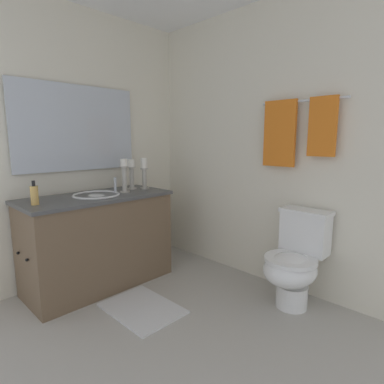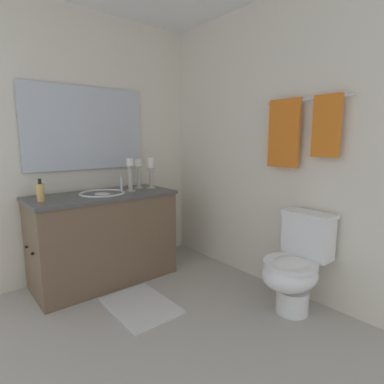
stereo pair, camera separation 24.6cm
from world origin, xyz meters
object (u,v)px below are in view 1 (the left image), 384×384
object	(u,v)px
mirror	(78,128)
towel_bar	(303,101)
candle_holder_short	(132,174)
toilet	(295,261)
sink_basin	(97,200)
towel_center	(322,127)
candle_holder_tall	(144,173)
bath_mat	(142,308)
towel_near_vanity	(280,134)
soap_bottle	(34,195)
vanity_cabinet	(99,240)
candle_holder_mid	(124,175)

from	to	relation	value
mirror	towel_bar	bearing A→B (deg)	34.39
candle_holder_short	toilet	distance (m)	1.66
sink_basin	towel_center	world-z (taller)	towel_center
candle_holder_tall	sink_basin	bearing A→B (deg)	-90.84
towel_bar	bath_mat	bearing A→B (deg)	-122.10
towel_bar	bath_mat	xyz separation A→B (m)	(-0.68, -1.09, -1.58)
towel_bar	towel_near_vanity	world-z (taller)	towel_near_vanity
towel_near_vanity	towel_center	world-z (taller)	same
candle_holder_tall	bath_mat	bearing A→B (deg)	-39.68
soap_bottle	toilet	distance (m)	2.02
vanity_cabinet	candle_holder_mid	size ratio (longest dim) A/B	4.12
candle_holder_short	soap_bottle	world-z (taller)	candle_holder_short
soap_bottle	towel_center	size ratio (longest dim) A/B	0.41
toilet	soap_bottle	bearing A→B (deg)	-135.01
sink_basin	mirror	bearing A→B (deg)	-179.80
vanity_cabinet	towel_center	size ratio (longest dim) A/B	2.85
candle_holder_tall	towel_near_vanity	world-z (taller)	towel_near_vanity
candle_holder_mid	towel_center	world-z (taller)	towel_center
candle_holder_mid	mirror	bearing A→B (deg)	-141.52
candle_holder_short	towel_center	bearing A→B (deg)	23.08
candle_holder_short	bath_mat	bearing A→B (deg)	-31.00
towel_center	sink_basin	bearing A→B (deg)	-144.25
mirror	toilet	xyz separation A→B (m)	(1.70, 0.86, -1.03)
candle_holder_short	sink_basin	bearing A→B (deg)	-81.78
mirror	towel_center	size ratio (longest dim) A/B	2.54
candle_holder_tall	soap_bottle	xyz separation A→B (m)	(0.03, -1.03, -0.09)
vanity_cabinet	candle_holder_mid	bearing A→B (deg)	79.87
candle_holder_short	toilet	size ratio (longest dim) A/B	0.39
candle_holder_short	towel_near_vanity	xyz separation A→B (m)	(1.19, 0.66, 0.37)
vanity_cabinet	towel_bar	xyz separation A→B (m)	(1.31, 1.09, 1.18)
mirror	towel_near_vanity	xyz separation A→B (m)	(1.41, 1.07, -0.05)
mirror	bath_mat	bearing A→B (deg)	0.00
candle_holder_tall	toilet	world-z (taller)	candle_holder_tall
mirror	towel_center	world-z (taller)	mirror
sink_basin	towel_center	size ratio (longest dim) A/B	0.91
vanity_cabinet	toilet	distance (m)	1.66
candle_holder_short	bath_mat	xyz separation A→B (m)	(0.68, -0.41, -0.96)
mirror	sink_basin	bearing A→B (deg)	0.20
candle_holder_mid	soap_bottle	distance (m)	0.78
vanity_cabinet	towel_near_vanity	size ratio (longest dim) A/B	2.34
candle_holder_short	candle_holder_mid	distance (m)	0.19
towel_bar	bath_mat	distance (m)	2.04
towel_near_vanity	bath_mat	distance (m)	1.78
candle_holder_short	bath_mat	distance (m)	1.25
candle_holder_mid	soap_bottle	xyz separation A→B (m)	(-0.01, -0.78, -0.09)
soap_bottle	bath_mat	bearing A→B (deg)	41.49
mirror	candle_holder_short	world-z (taller)	mirror
soap_bottle	towel_center	distance (m)	2.20
sink_basin	candle_holder_mid	bearing A→B (deg)	79.84
candle_holder_mid	toilet	bearing A→B (deg)	23.71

